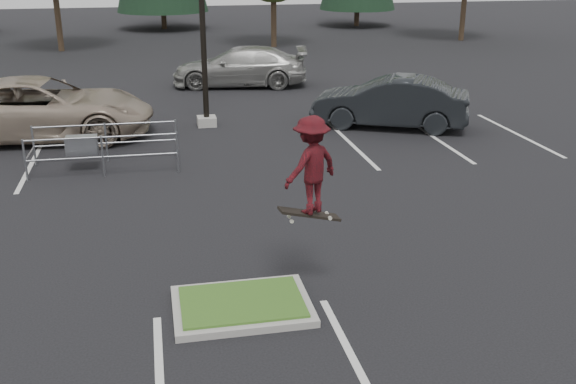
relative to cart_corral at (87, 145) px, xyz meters
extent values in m
plane|color=black|center=(2.93, -8.01, -0.67)|extent=(120.00, 120.00, 0.00)
cube|color=gray|center=(2.93, -8.01, -0.61)|extent=(2.20, 1.60, 0.12)
cube|color=#2B5A1C|center=(2.93, -8.01, -0.54)|extent=(1.95, 1.35, 0.05)
cube|color=silver|center=(-1.57, 0.99, -0.67)|extent=(0.12, 5.20, 0.01)
cube|color=silver|center=(7.43, 0.99, -0.67)|extent=(0.12, 5.20, 0.01)
cube|color=silver|center=(10.13, 0.99, -0.67)|extent=(0.12, 5.20, 0.01)
cube|color=silver|center=(12.83, 0.99, -0.67)|extent=(0.12, 5.20, 0.01)
cube|color=gray|center=(3.43, 3.99, -0.52)|extent=(0.60, 0.60, 0.30)
cylinder|color=#38281C|center=(-3.07, 22.49, 1.07)|extent=(0.32, 0.32, 3.50)
cylinder|color=#38281C|center=(8.93, 21.79, 0.85)|extent=(0.32, 0.32, 3.04)
cylinder|color=#38281C|center=(20.93, 22.29, 1.04)|extent=(0.32, 0.32, 3.42)
cylinder|color=#38281C|center=(2.93, 32.49, -0.07)|extent=(0.36, 0.36, 1.20)
cylinder|color=#38281C|center=(16.93, 31.49, -0.07)|extent=(0.36, 0.36, 1.20)
cylinder|color=gray|center=(-1.45, -0.63, -0.14)|extent=(0.06, 0.06, 1.07)
cylinder|color=gray|center=(-1.43, 0.68, -0.14)|extent=(0.06, 0.06, 1.07)
cylinder|color=gray|center=(0.42, -0.66, -0.14)|extent=(0.06, 0.06, 1.07)
cylinder|color=gray|center=(0.44, 0.65, -0.14)|extent=(0.06, 0.06, 1.07)
cylinder|color=gray|center=(2.29, -0.69, -0.14)|extent=(0.06, 0.06, 1.07)
cylinder|color=gray|center=(2.31, 0.62, -0.14)|extent=(0.06, 0.06, 1.07)
cylinder|color=gray|center=(0.42, -0.66, -0.16)|extent=(3.73, 0.11, 0.05)
cylinder|color=gray|center=(0.42, -0.66, 0.35)|extent=(3.73, 0.11, 0.05)
cylinder|color=gray|center=(0.44, 0.65, -0.16)|extent=(3.73, 0.11, 0.05)
cylinder|color=gray|center=(0.44, 0.65, 0.35)|extent=(3.73, 0.11, 0.05)
cube|color=gray|center=(-0.13, 0.00, 0.00)|extent=(0.80, 0.50, 0.45)
cube|color=black|center=(4.13, -7.59, 0.72)|extent=(1.04, 0.39, 0.30)
cylinder|color=beige|center=(3.81, -7.69, 0.66)|extent=(0.06, 0.04, 0.06)
cylinder|color=beige|center=(3.81, -7.48, 0.66)|extent=(0.06, 0.04, 0.06)
cylinder|color=beige|center=(4.45, -7.69, 0.66)|extent=(0.06, 0.04, 0.06)
cylinder|color=beige|center=(4.45, -7.48, 0.66)|extent=(0.06, 0.04, 0.06)
imported|color=maroon|center=(4.13, -7.59, 1.56)|extent=(1.19, 1.03, 1.60)
imported|color=gray|center=(-1.57, 3.49, 0.25)|extent=(6.84, 3.56, 1.84)
imported|color=black|center=(9.20, 2.67, 0.14)|extent=(5.21, 3.62, 1.63)
imported|color=#989893|center=(5.46, 10.46, 0.13)|extent=(5.86, 3.19, 1.61)
camera|label=1|loc=(1.75, -17.50, 4.82)|focal=42.00mm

